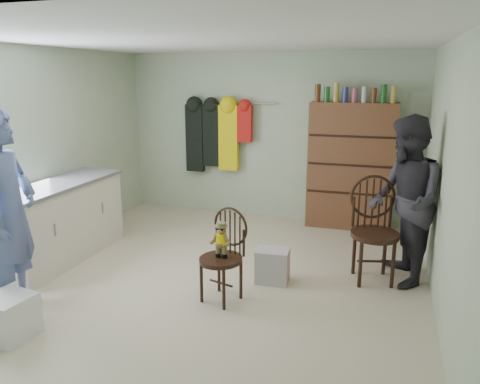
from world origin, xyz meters
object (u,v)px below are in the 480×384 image
(counter, at_px, (59,221))
(dresser, at_px, (351,165))
(chair_front, at_px, (224,249))
(chair_far, at_px, (374,225))

(counter, bearing_deg, dresser, 35.69)
(counter, relative_size, chair_front, 2.02)
(counter, xyz_separation_m, chair_front, (2.22, -0.40, 0.05))
(chair_front, distance_m, dresser, 2.90)
(counter, distance_m, dresser, 3.96)
(chair_far, bearing_deg, chair_front, -160.46)
(chair_far, height_order, dresser, dresser)
(chair_front, distance_m, chair_far, 1.66)
(chair_front, xyz_separation_m, chair_far, (1.37, 0.94, 0.08))
(dresser, bearing_deg, chair_far, -77.40)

